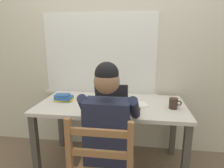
{
  "coord_description": "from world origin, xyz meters",
  "views": [
    {
      "loc": [
        0.27,
        -1.9,
        1.4
      ],
      "look_at": [
        0.01,
        -0.05,
        0.95
      ],
      "focal_mm": 31.32,
      "sensor_mm": 36.0,
      "label": 1
    }
  ],
  "objects_px": {
    "desk": "(111,112)",
    "book_stack_main": "(64,98)",
    "seated_person": "(109,128)",
    "computer_mouse": "(137,109)",
    "coffee_mug_dark": "(174,103)",
    "coffee_mug_white": "(107,97)",
    "laptop": "(110,103)"
  },
  "relations": [
    {
      "from": "desk",
      "to": "coffee_mug_dark",
      "type": "relative_size",
      "value": 12.65
    },
    {
      "from": "laptop",
      "to": "coffee_mug_white",
      "type": "distance_m",
      "value": 0.23
    },
    {
      "from": "computer_mouse",
      "to": "coffee_mug_white",
      "type": "xyz_separation_m",
      "value": [
        -0.33,
        0.24,
        0.03
      ]
    },
    {
      "from": "seated_person",
      "to": "coffee_mug_dark",
      "type": "height_order",
      "value": "seated_person"
    },
    {
      "from": "seated_person",
      "to": "coffee_mug_dark",
      "type": "xyz_separation_m",
      "value": [
        0.57,
        0.38,
        0.11
      ]
    },
    {
      "from": "seated_person",
      "to": "coffee_mug_dark",
      "type": "bearing_deg",
      "value": 34.14
    },
    {
      "from": "coffee_mug_white",
      "to": "coffee_mug_dark",
      "type": "relative_size",
      "value": 0.93
    },
    {
      "from": "desk",
      "to": "coffee_mug_white",
      "type": "height_order",
      "value": "coffee_mug_white"
    },
    {
      "from": "computer_mouse",
      "to": "coffee_mug_white",
      "type": "relative_size",
      "value": 0.91
    },
    {
      "from": "desk",
      "to": "book_stack_main",
      "type": "relative_size",
      "value": 7.31
    },
    {
      "from": "book_stack_main",
      "to": "seated_person",
      "type": "bearing_deg",
      "value": -39.27
    },
    {
      "from": "computer_mouse",
      "to": "laptop",
      "type": "bearing_deg",
      "value": 175.04
    },
    {
      "from": "book_stack_main",
      "to": "computer_mouse",
      "type": "bearing_deg",
      "value": -13.57
    },
    {
      "from": "computer_mouse",
      "to": "desk",
      "type": "bearing_deg",
      "value": 147.0
    },
    {
      "from": "coffee_mug_dark",
      "to": "book_stack_main",
      "type": "distance_m",
      "value": 1.14
    },
    {
      "from": "laptop",
      "to": "computer_mouse",
      "type": "height_order",
      "value": "laptop"
    },
    {
      "from": "desk",
      "to": "coffee_mug_white",
      "type": "xyz_separation_m",
      "value": [
        -0.06,
        0.07,
        0.14
      ]
    },
    {
      "from": "laptop",
      "to": "coffee_mug_dark",
      "type": "height_order",
      "value": "laptop"
    },
    {
      "from": "coffee_mug_white",
      "to": "laptop",
      "type": "bearing_deg",
      "value": -72.82
    },
    {
      "from": "desk",
      "to": "coffee_mug_dark",
      "type": "height_order",
      "value": "coffee_mug_dark"
    },
    {
      "from": "coffee_mug_white",
      "to": "coffee_mug_dark",
      "type": "distance_m",
      "value": 0.68
    },
    {
      "from": "desk",
      "to": "computer_mouse",
      "type": "height_order",
      "value": "computer_mouse"
    },
    {
      "from": "desk",
      "to": "book_stack_main",
      "type": "xyz_separation_m",
      "value": [
        -0.52,
        0.02,
        0.13
      ]
    },
    {
      "from": "computer_mouse",
      "to": "coffee_mug_dark",
      "type": "relative_size",
      "value": 0.84
    },
    {
      "from": "desk",
      "to": "book_stack_main",
      "type": "bearing_deg",
      "value": 178.12
    },
    {
      "from": "seated_person",
      "to": "computer_mouse",
      "type": "bearing_deg",
      "value": 50.79
    },
    {
      "from": "laptop",
      "to": "seated_person",
      "type": "bearing_deg",
      "value": -82.99
    },
    {
      "from": "coffee_mug_white",
      "to": "book_stack_main",
      "type": "bearing_deg",
      "value": -173.66
    },
    {
      "from": "desk",
      "to": "computer_mouse",
      "type": "distance_m",
      "value": 0.34
    },
    {
      "from": "coffee_mug_dark",
      "to": "book_stack_main",
      "type": "xyz_separation_m",
      "value": [
        -1.13,
        0.08,
        -0.02
      ]
    },
    {
      "from": "desk",
      "to": "computer_mouse",
      "type": "bearing_deg",
      "value": -33.0
    },
    {
      "from": "seated_person",
      "to": "coffee_mug_white",
      "type": "relative_size",
      "value": 11.18
    }
  ]
}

